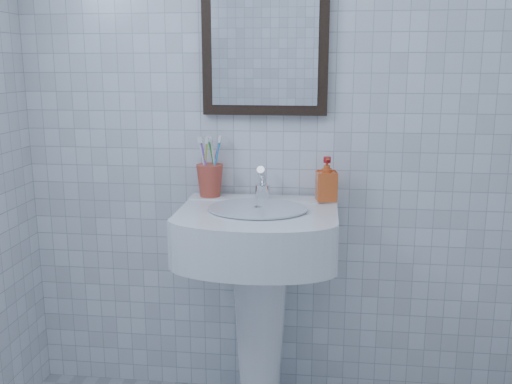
# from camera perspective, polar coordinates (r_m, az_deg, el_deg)

# --- Properties ---
(wall_back) EXTENTS (2.20, 0.02, 2.50)m
(wall_back) POSITION_cam_1_polar(r_m,az_deg,el_deg) (2.33, 2.78, 7.97)
(wall_back) COLOR silver
(wall_back) RESTS_ON ground
(washbasin) EXTENTS (0.60, 0.44, 0.92)m
(washbasin) POSITION_cam_1_polar(r_m,az_deg,el_deg) (2.28, 0.32, -8.57)
(washbasin) COLOR white
(washbasin) RESTS_ON ground
(faucet) EXTENTS (0.06, 0.13, 0.15)m
(faucet) POSITION_cam_1_polar(r_m,az_deg,el_deg) (2.28, 0.64, 0.68)
(faucet) COLOR silver
(faucet) RESTS_ON washbasin
(toothbrush_cup) EXTENTS (0.12, 0.12, 0.13)m
(toothbrush_cup) POSITION_cam_1_polar(r_m,az_deg,el_deg) (2.34, -4.63, 1.16)
(toothbrush_cup) COLOR #B5402E
(toothbrush_cup) RESTS_ON washbasin
(soap_dispenser) EXTENTS (0.09, 0.09, 0.17)m
(soap_dispenser) POSITION_cam_1_polar(r_m,az_deg,el_deg) (2.27, 7.07, 1.30)
(soap_dispenser) COLOR red
(soap_dispenser) RESTS_ON washbasin
(wall_mirror) EXTENTS (0.50, 0.04, 0.62)m
(wall_mirror) POSITION_cam_1_polar(r_m,az_deg,el_deg) (2.32, 0.90, 15.38)
(wall_mirror) COLOR black
(wall_mirror) RESTS_ON wall_back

